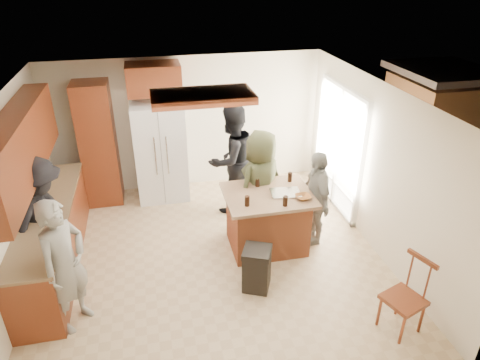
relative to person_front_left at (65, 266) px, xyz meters
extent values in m
plane|color=tan|center=(1.80, 0.83, -0.86)|extent=(5.00, 5.00, 0.00)
plane|color=white|center=(1.80, 0.83, 1.64)|extent=(5.00, 5.00, 0.00)
plane|color=beige|center=(1.80, 3.33, 0.39)|extent=(5.00, 0.00, 5.00)
plane|color=beige|center=(1.80, -1.67, 0.39)|extent=(5.00, 0.00, 5.00)
plane|color=beige|center=(-0.70, 0.83, 0.39)|extent=(0.00, 5.00, 5.00)
plane|color=beige|center=(4.30, 0.83, 0.39)|extent=(0.00, 5.00, 5.00)
cube|color=white|center=(4.28, 2.03, 0.19)|extent=(0.02, 1.60, 2.10)
cube|color=white|center=(4.26, 2.03, 0.19)|extent=(0.08, 1.72, 2.10)
cube|color=maroon|center=(1.80, 1.03, 1.58)|extent=(1.30, 0.70, 0.10)
cube|color=white|center=(1.80, 1.03, 1.52)|extent=(1.10, 0.50, 0.02)
cube|color=olive|center=(5.80, 2.03, -0.91)|extent=(3.00, 3.00, 0.10)
cube|color=#593319|center=(6.50, 2.63, 0.14)|extent=(1.40, 1.60, 2.00)
imported|color=gray|center=(0.00, 0.00, 0.00)|extent=(0.73, 0.78, 1.72)
imported|color=black|center=(2.41, 2.22, 0.09)|extent=(1.09, 0.95, 1.91)
imported|color=#333720|center=(2.71, 1.43, 0.01)|extent=(1.01, 0.90, 1.74)
imported|color=gray|center=(3.47, 1.01, -0.10)|extent=(0.50, 0.91, 1.52)
imported|color=black|center=(-0.40, 1.07, 0.02)|extent=(0.91, 1.26, 1.77)
cube|color=maroon|center=(-0.40, 1.23, -0.42)|extent=(0.60, 3.00, 0.88)
cube|color=#846B4C|center=(-0.40, 1.23, 0.04)|extent=(0.64, 3.00, 0.04)
cube|color=maroon|center=(-0.53, 1.23, 1.01)|extent=(0.35, 3.00, 0.85)
cube|color=maroon|center=(0.20, 3.03, 0.24)|extent=(0.60, 0.60, 2.20)
cube|color=maroon|center=(1.25, 3.03, 1.34)|extent=(0.90, 0.60, 0.50)
cube|color=white|center=(1.25, 2.95, 0.04)|extent=(0.90, 0.72, 1.80)
cube|color=gray|center=(1.25, 2.59, 0.04)|extent=(0.01, 0.01, 1.71)
cylinder|color=silver|center=(1.15, 2.56, 0.13)|extent=(0.02, 0.02, 0.70)
cylinder|color=silver|center=(1.35, 2.56, 0.13)|extent=(0.02, 0.02, 0.70)
cube|color=#A9502B|center=(2.70, 1.00, -0.42)|extent=(1.10, 0.85, 0.88)
cube|color=#8C6E51|center=(2.70, 1.00, 0.04)|extent=(1.28, 1.03, 0.05)
cube|color=silver|center=(2.95, 0.95, 0.08)|extent=(0.46, 0.37, 0.02)
imported|color=brown|center=(3.15, 0.75, 0.10)|extent=(0.23, 0.23, 0.05)
cylinder|color=black|center=(2.32, 0.74, 0.14)|extent=(0.07, 0.07, 0.15)
cylinder|color=black|center=(2.61, 1.26, 0.14)|extent=(0.07, 0.07, 0.15)
cylinder|color=black|center=(3.14, 1.30, 0.14)|extent=(0.07, 0.07, 0.15)
cylinder|color=black|center=(2.84, 0.62, 0.14)|extent=(0.07, 0.07, 0.15)
cube|color=black|center=(2.32, 0.12, -0.59)|extent=(0.45, 0.45, 0.55)
cube|color=black|center=(2.32, 0.12, -0.27)|extent=(0.47, 0.47, 0.08)
cube|color=maroon|center=(3.81, -0.96, -0.41)|extent=(0.54, 0.54, 0.05)
cylinder|color=maroon|center=(3.71, -1.18, -0.64)|extent=(0.05, 0.05, 0.44)
cylinder|color=maroon|center=(4.03, -1.07, -0.64)|extent=(0.05, 0.05, 0.44)
cylinder|color=maroon|center=(3.59, -0.86, -0.64)|extent=(0.05, 0.05, 0.44)
cylinder|color=maroon|center=(3.91, -0.75, -0.64)|extent=(0.05, 0.05, 0.44)
cube|color=maroon|center=(3.99, -0.90, 0.11)|extent=(0.17, 0.39, 0.05)
cylinder|color=maroon|center=(4.03, -1.01, -0.14)|extent=(0.03, 0.03, 0.50)
cylinder|color=maroon|center=(3.95, -0.79, -0.14)|extent=(0.03, 0.03, 0.50)
camera|label=1|loc=(1.12, -4.23, 3.15)|focal=32.00mm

